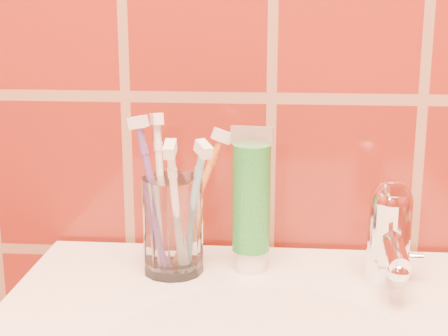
{
  "coord_description": "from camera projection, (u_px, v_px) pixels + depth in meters",
  "views": [
    {
      "loc": [
        0.01,
        0.36,
        1.17
      ],
      "look_at": [
        -0.05,
        1.08,
        0.98
      ],
      "focal_mm": 55.0,
      "sensor_mm": 36.0,
      "label": 1
    }
  ],
  "objects": [
    {
      "name": "glass_tumbler",
      "position": [
        173.0,
        225.0,
        0.79
      ],
      "size": [
        0.08,
        0.08,
        0.11
      ],
      "primitive_type": "cylinder",
      "rotation": [
        0.0,
        0.0,
        0.19
      ],
      "color": "white",
      "rests_on": "pedestal_sink"
    },
    {
      "name": "toothpaste_tube",
      "position": [
        251.0,
        204.0,
        0.79
      ],
      "size": [
        0.05,
        0.04,
        0.17
      ],
      "rotation": [
        0.0,
        0.0,
        -0.14
      ],
      "color": "white",
      "rests_on": "pedestal_sink"
    },
    {
      "name": "faucet",
      "position": [
        390.0,
        229.0,
        0.76
      ],
      "size": [
        0.05,
        0.11,
        0.12
      ],
      "color": "white",
      "rests_on": "pedestal_sink"
    },
    {
      "name": "toothbrush_0",
      "position": [
        161.0,
        194.0,
        0.79
      ],
      "size": [
        0.06,
        0.08,
        0.2
      ],
      "primitive_type": null,
      "rotation": [
        0.15,
        0.0,
        -2.72
      ],
      "color": "white",
      "rests_on": "glass_tumbler"
    },
    {
      "name": "toothbrush_1",
      "position": [
        154.0,
        197.0,
        0.78
      ],
      "size": [
        0.09,
        0.08,
        0.19
      ],
      "primitive_type": null,
      "rotation": [
        0.21,
        0.0,
        -1.96
      ],
      "color": "#66408B",
      "rests_on": "glass_tumbler"
    },
    {
      "name": "toothbrush_2",
      "position": [
        176.0,
        212.0,
        0.76
      ],
      "size": [
        0.03,
        0.14,
        0.19
      ],
      "primitive_type": null,
      "rotation": [
        0.37,
        0.0,
        -0.01
      ],
      "color": "silver",
      "rests_on": "glass_tumbler"
    },
    {
      "name": "toothbrush_3",
      "position": [
        191.0,
        210.0,
        0.77
      ],
      "size": [
        0.12,
        0.13,
        0.18
      ],
      "primitive_type": null,
      "rotation": [
        0.36,
        0.0,
        0.64
      ],
      "color": "#74ADCF",
      "rests_on": "glass_tumbler"
    },
    {
      "name": "toothbrush_4",
      "position": [
        197.0,
        201.0,
        0.8
      ],
      "size": [
        0.13,
        0.11,
        0.18
      ],
      "primitive_type": null,
      "rotation": [
        0.39,
        0.0,
        1.92
      ],
      "color": "orange",
      "rests_on": "glass_tumbler"
    }
  ]
}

